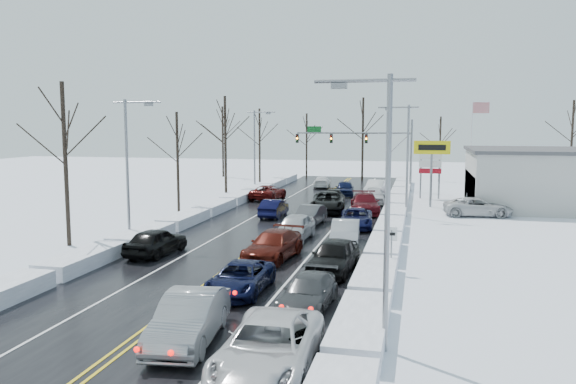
% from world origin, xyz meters
% --- Properties ---
extents(ground, '(160.00, 160.00, 0.00)m').
position_xyz_m(ground, '(0.00, 0.00, 0.00)').
color(ground, silver).
rests_on(ground, ground).
extents(road_surface, '(14.00, 84.00, 0.01)m').
position_xyz_m(road_surface, '(0.00, 2.00, 0.01)').
color(road_surface, black).
rests_on(road_surface, ground).
extents(snow_bank_left, '(1.83, 72.00, 0.79)m').
position_xyz_m(snow_bank_left, '(-7.60, 2.00, 0.00)').
color(snow_bank_left, white).
rests_on(snow_bank_left, ground).
extents(snow_bank_right, '(1.83, 72.00, 0.79)m').
position_xyz_m(snow_bank_right, '(7.60, 2.00, 0.00)').
color(snow_bank_right, white).
rests_on(snow_bank_right, ground).
extents(traffic_signal_mast, '(13.28, 0.39, 8.00)m').
position_xyz_m(traffic_signal_mast, '(3.45, 27.99, 5.48)').
color(traffic_signal_mast, slate).
rests_on(traffic_signal_mast, ground).
extents(tires_plus_sign, '(3.20, 0.34, 6.00)m').
position_xyz_m(tires_plus_sign, '(10.50, 15.99, 4.99)').
color(tires_plus_sign, slate).
rests_on(tires_plus_sign, ground).
extents(used_vehicles_sign, '(2.20, 0.22, 4.65)m').
position_xyz_m(used_vehicles_sign, '(10.50, 22.00, 3.32)').
color(used_vehicles_sign, slate).
rests_on(used_vehicles_sign, ground).
extents(speed_limit_sign, '(0.55, 0.09, 2.35)m').
position_xyz_m(speed_limit_sign, '(8.20, -8.00, 1.63)').
color(speed_limit_sign, slate).
rests_on(speed_limit_sign, ground).
extents(flagpole, '(1.87, 1.20, 10.00)m').
position_xyz_m(flagpole, '(15.17, 30.00, 5.93)').
color(flagpole, silver).
rests_on(flagpole, ground).
extents(streetlight_se, '(3.20, 0.25, 9.00)m').
position_xyz_m(streetlight_se, '(8.30, -18.00, 5.31)').
color(streetlight_se, slate).
rests_on(streetlight_se, ground).
extents(streetlight_ne, '(3.20, 0.25, 9.00)m').
position_xyz_m(streetlight_ne, '(8.30, 10.00, 5.31)').
color(streetlight_ne, slate).
rests_on(streetlight_ne, ground).
extents(streetlight_sw, '(3.20, 0.25, 9.00)m').
position_xyz_m(streetlight_sw, '(-8.30, -4.00, 5.31)').
color(streetlight_sw, slate).
rests_on(streetlight_sw, ground).
extents(streetlight_nw, '(3.20, 0.25, 9.00)m').
position_xyz_m(streetlight_nw, '(-8.30, 24.00, 5.31)').
color(streetlight_nw, slate).
rests_on(streetlight_nw, ground).
extents(tree_left_b, '(4.00, 4.00, 10.00)m').
position_xyz_m(tree_left_b, '(-11.50, -6.00, 6.99)').
color(tree_left_b, '#2D231C').
rests_on(tree_left_b, ground).
extents(tree_left_c, '(3.40, 3.40, 8.50)m').
position_xyz_m(tree_left_c, '(-10.50, 8.00, 5.94)').
color(tree_left_c, '#2D231C').
rests_on(tree_left_c, ground).
extents(tree_left_d, '(4.20, 4.20, 10.50)m').
position_xyz_m(tree_left_d, '(-11.20, 22.00, 7.33)').
color(tree_left_d, '#2D231C').
rests_on(tree_left_d, ground).
extents(tree_left_e, '(3.80, 3.80, 9.50)m').
position_xyz_m(tree_left_e, '(-10.80, 34.00, 6.64)').
color(tree_left_e, '#2D231C').
rests_on(tree_left_e, ground).
extents(tree_far_a, '(4.00, 4.00, 10.00)m').
position_xyz_m(tree_far_a, '(-18.00, 40.00, 6.99)').
color(tree_far_a, '#2D231C').
rests_on(tree_far_a, ground).
extents(tree_far_b, '(3.60, 3.60, 9.00)m').
position_xyz_m(tree_far_b, '(-6.00, 41.00, 6.29)').
color(tree_far_b, '#2D231C').
rests_on(tree_far_b, ground).
extents(tree_far_c, '(4.40, 4.40, 11.00)m').
position_xyz_m(tree_far_c, '(2.00, 39.00, 7.68)').
color(tree_far_c, '#2D231C').
rests_on(tree_far_c, ground).
extents(tree_far_d, '(3.40, 3.40, 8.50)m').
position_xyz_m(tree_far_d, '(12.00, 40.50, 5.94)').
color(tree_far_d, '#2D231C').
rests_on(tree_far_d, ground).
extents(tree_far_e, '(4.20, 4.20, 10.50)m').
position_xyz_m(tree_far_e, '(28.00, 41.00, 7.33)').
color(tree_far_e, '#2D231C').
rests_on(tree_far_e, ground).
extents(queued_car_1, '(2.38, 5.30, 1.69)m').
position_xyz_m(queued_car_1, '(1.94, -18.78, 0.00)').
color(queued_car_1, gray).
rests_on(queued_car_1, ground).
extents(queued_car_2, '(2.25, 4.84, 1.34)m').
position_xyz_m(queued_car_2, '(1.86, -12.92, 0.00)').
color(queued_car_2, black).
rests_on(queued_car_2, ground).
extents(queued_car_3, '(2.81, 5.60, 1.56)m').
position_xyz_m(queued_car_3, '(1.68, -6.53, 0.00)').
color(queued_car_3, '#440F09').
rests_on(queued_car_3, ground).
extents(queued_car_4, '(2.16, 4.93, 1.65)m').
position_xyz_m(queued_car_4, '(1.68, -1.03, 0.00)').
color(queued_car_4, '#AEB2B7').
rests_on(queued_car_4, ground).
extents(queued_car_5, '(1.95, 4.58, 1.47)m').
position_xyz_m(queued_car_5, '(1.62, 4.34, 0.00)').
color(queued_car_5, '#434649').
rests_on(queued_car_5, ground).
extents(queued_car_6, '(3.53, 6.40, 1.70)m').
position_xyz_m(queued_car_6, '(1.90, 11.11, 0.00)').
color(queued_car_6, black).
rests_on(queued_car_6, ground).
extents(queued_car_7, '(2.47, 4.82, 1.34)m').
position_xyz_m(queued_car_7, '(1.66, 15.92, 0.00)').
color(queued_car_7, black).
rests_on(queued_car_7, ground).
extents(queued_car_8, '(2.35, 4.80, 1.58)m').
position_xyz_m(queued_car_8, '(1.86, 22.25, 0.00)').
color(queued_car_8, black).
rests_on(queued_car_8, ground).
extents(queued_car_10, '(2.86, 5.93, 1.63)m').
position_xyz_m(queued_car_10, '(5.21, -20.45, 0.00)').
color(queued_car_10, silver).
rests_on(queued_car_10, ground).
extents(queued_car_11, '(2.09, 4.65, 1.32)m').
position_xyz_m(queued_car_11, '(5.20, -14.32, 0.00)').
color(queued_car_11, '#383A3D').
rests_on(queued_car_11, ground).
extents(queued_car_12, '(2.42, 5.11, 1.69)m').
position_xyz_m(queued_car_12, '(5.39, -8.59, 0.00)').
color(queued_car_12, black).
rests_on(queued_car_12, ground).
extents(queued_car_13, '(2.06, 4.88, 1.57)m').
position_xyz_m(queued_car_13, '(5.13, -2.26, 0.00)').
color(queued_car_13, '#A5A7AD').
rests_on(queued_car_13, ground).
extents(queued_car_14, '(2.73, 5.18, 1.39)m').
position_xyz_m(queued_car_14, '(5.09, 4.09, 0.00)').
color(queued_car_14, black).
rests_on(queued_car_14, ground).
extents(queued_car_15, '(3.09, 6.03, 1.67)m').
position_xyz_m(queued_car_15, '(5.05, 11.03, 0.00)').
color(queued_car_15, '#47090F').
rests_on(queued_car_15, ground).
extents(queued_car_16, '(2.27, 4.79, 1.58)m').
position_xyz_m(queued_car_16, '(5.37, 17.02, 0.00)').
color(queued_car_16, silver).
rests_on(queued_car_16, ground).
extents(queued_car_17, '(2.32, 5.23, 1.67)m').
position_xyz_m(queued_car_17, '(5.10, 22.84, 0.00)').
color(queued_car_17, silver).
rests_on(queued_car_17, ground).
extents(oncoming_car_0, '(1.55, 4.38, 1.44)m').
position_xyz_m(oncoming_car_0, '(-1.95, 7.43, 0.00)').
color(oncoming_car_0, black).
rests_on(oncoming_car_0, ground).
extents(oncoming_car_1, '(3.01, 5.49, 1.46)m').
position_xyz_m(oncoming_car_1, '(-5.16, 17.48, 0.00)').
color(oncoming_car_1, '#530C0B').
rests_on(oncoming_car_1, ground).
extents(oncoming_car_2, '(2.35, 4.83, 1.36)m').
position_xyz_m(oncoming_car_2, '(-1.79, 29.38, 0.00)').
color(oncoming_car_2, white).
rests_on(oncoming_car_2, ground).
extents(oncoming_car_3, '(2.32, 4.81, 1.58)m').
position_xyz_m(oncoming_car_3, '(-5.11, -7.08, 0.00)').
color(oncoming_car_3, black).
rests_on(oncoming_car_3, ground).
extents(parked_car_0, '(5.66, 2.98, 1.52)m').
position_xyz_m(parked_car_0, '(14.19, 11.61, 0.00)').
color(parked_car_0, silver).
rests_on(parked_car_0, ground).
extents(parked_car_1, '(3.00, 5.89, 1.64)m').
position_xyz_m(parked_car_1, '(16.83, 15.29, 0.00)').
color(parked_car_1, '#414446').
rests_on(parked_car_1, ground).
extents(parked_car_2, '(2.55, 5.21, 1.71)m').
position_xyz_m(parked_car_2, '(15.10, 21.89, 0.00)').
color(parked_car_2, black).
rests_on(parked_car_2, ground).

